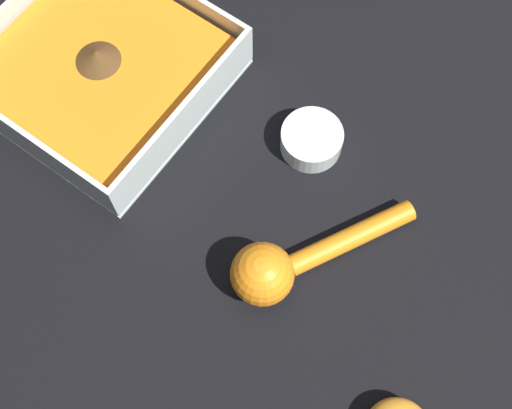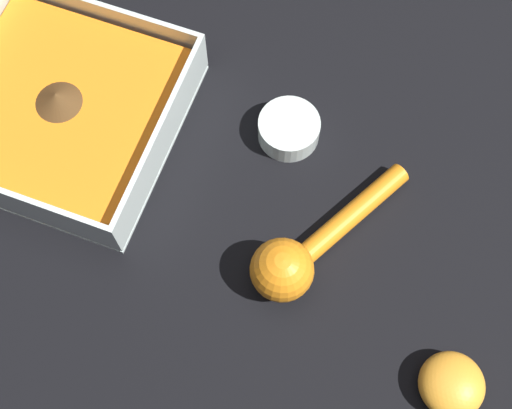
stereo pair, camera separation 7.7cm
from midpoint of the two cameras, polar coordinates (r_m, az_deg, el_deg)
name	(u,v)px [view 1 (the left image)]	position (r m, az deg, el deg)	size (l,w,h in m)	color
ground_plane	(143,91)	(0.88, -6.58, 8.72)	(4.00, 4.00, 0.00)	black
square_dish	(102,71)	(0.87, -9.72, 10.21)	(0.26, 0.26, 0.07)	silver
spice_bowl	(312,140)	(0.83, 7.11, 4.81)	(0.07, 0.07, 0.03)	silver
lemon_squeezer	(282,266)	(0.76, 5.01, -5.30)	(0.20, 0.13, 0.07)	orange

